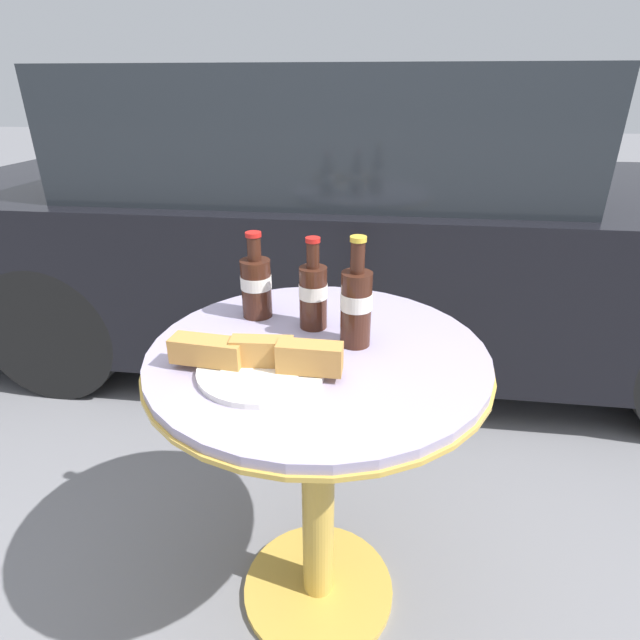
{
  "coord_description": "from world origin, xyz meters",
  "views": [
    {
      "loc": [
        0.12,
        -0.92,
        1.27
      ],
      "look_at": [
        0.0,
        0.04,
        0.81
      ],
      "focal_mm": 28.0,
      "sensor_mm": 36.0,
      "label": 1
    }
  ],
  "objects": [
    {
      "name": "ground_plane",
      "position": [
        0.0,
        0.0,
        0.0
      ],
      "size": [
        30.0,
        30.0,
        0.0
      ],
      "primitive_type": "plane",
      "color": "slate"
    },
    {
      "name": "bistro_table",
      "position": [
        0.0,
        0.0,
        0.57
      ],
      "size": [
        0.73,
        0.73,
        0.76
      ],
      "color": "gold",
      "rests_on": "ground_plane"
    },
    {
      "name": "cola_bottle_left",
      "position": [
        -0.02,
        0.1,
        0.85
      ],
      "size": [
        0.06,
        0.06,
        0.21
      ],
      "color": "#3D1E14",
      "rests_on": "bistro_table"
    },
    {
      "name": "cola_bottle_right",
      "position": [
        -0.17,
        0.15,
        0.84
      ],
      "size": [
        0.07,
        0.07,
        0.21
      ],
      "color": "#3D1E14",
      "rests_on": "bistro_table"
    },
    {
      "name": "cola_bottle_center",
      "position": [
        0.08,
        0.03,
        0.86
      ],
      "size": [
        0.07,
        0.07,
        0.24
      ],
      "color": "#3D1E14",
      "rests_on": "bistro_table"
    },
    {
      "name": "lunch_plate_near",
      "position": [
        -0.1,
        -0.11,
        0.79
      ],
      "size": [
        0.34,
        0.25,
        0.07
      ],
      "color": "silver",
      "rests_on": "bistro_table"
    },
    {
      "name": "parked_car",
      "position": [
        0.01,
        1.6,
        0.63
      ],
      "size": [
        4.25,
        1.67,
        1.34
      ],
      "color": "black",
      "rests_on": "ground_plane"
    }
  ]
}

